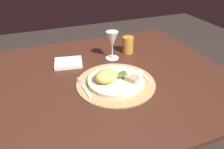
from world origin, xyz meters
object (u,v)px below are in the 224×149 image
object	(u,v)px
fork	(85,88)
spoon	(142,73)
dining_table	(99,100)
napkin	(68,63)
dinner_plate	(116,81)
wine_glass	(112,41)
amber_tumbler	(128,45)

from	to	relation	value
fork	spoon	xyz separation A→B (m)	(0.30, 0.02, -0.00)
dining_table	fork	size ratio (longest dim) A/B	7.76
dining_table	napkin	bearing A→B (deg)	119.56
napkin	dinner_plate	bearing A→B (deg)	-57.14
dinner_plate	spoon	bearing A→B (deg)	9.55
spoon	wine_glass	distance (m)	0.26
fork	dining_table	bearing A→B (deg)	39.60
spoon	napkin	size ratio (longest dim) A/B	0.89
dinner_plate	amber_tumbler	xyz separation A→B (m)	(0.19, 0.29, 0.03)
wine_glass	amber_tumbler	distance (m)	0.14
spoon	napkin	bearing A→B (deg)	143.24
dinner_plate	fork	size ratio (longest dim) A/B	1.56
dining_table	dinner_plate	distance (m)	0.18
dinner_plate	spoon	xyz separation A→B (m)	(0.15, 0.03, -0.01)
fork	wine_glass	distance (m)	0.35
dining_table	spoon	size ratio (longest dim) A/B	10.11
dinner_plate	dining_table	bearing A→B (deg)	130.29
napkin	amber_tumbler	world-z (taller)	amber_tumbler
napkin	wine_glass	distance (m)	0.27
wine_glass	spoon	bearing A→B (deg)	-71.73
fork	spoon	distance (m)	0.30
dinner_plate	napkin	world-z (taller)	dinner_plate
wine_glass	dinner_plate	bearing A→B (deg)	-107.30
spoon	amber_tumbler	distance (m)	0.27
fork	napkin	bearing A→B (deg)	94.66
napkin	wine_glass	size ratio (longest dim) A/B	0.91
dinner_plate	amber_tumbler	size ratio (longest dim) A/B	2.70
spoon	wine_glass	xyz separation A→B (m)	(-0.07, 0.22, 0.10)
dining_table	wine_glass	distance (m)	0.33
fork	wine_glass	world-z (taller)	wine_glass
dining_table	fork	bearing A→B (deg)	-140.40
dining_table	spoon	xyz separation A→B (m)	(0.21, -0.05, 0.15)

